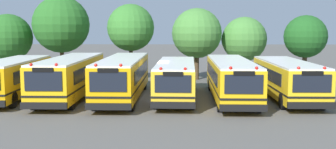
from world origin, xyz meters
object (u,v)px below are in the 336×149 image
object	(u,v)px
school_bus_1	(70,76)
school_bus_3	(176,79)
school_bus_4	(231,78)
tree_1	(60,25)
school_bus_2	(123,76)
tree_5	(306,37)
tree_3	(196,33)
school_bus_5	(287,78)
tree_4	(242,39)
tree_2	(132,27)
school_bus_0	(13,77)
tree_0	(9,37)

from	to	relation	value
school_bus_1	school_bus_3	world-z (taller)	school_bus_1
school_bus_4	tree_1	world-z (taller)	tree_1
school_bus_1	school_bus_2	bearing A→B (deg)	-179.99
school_bus_2	school_bus_4	size ratio (longest dim) A/B	1.02
school_bus_3	tree_5	bearing A→B (deg)	-140.38
school_bus_3	school_bus_4	bearing A→B (deg)	-178.74
school_bus_2	tree_3	xyz separation A→B (m)	(5.23, 9.43, 2.72)
school_bus_1	school_bus_2	distance (m)	3.53
tree_3	tree_5	world-z (taller)	tree_3
school_bus_1	school_bus_5	bearing A→B (deg)	179.31
school_bus_3	tree_4	bearing A→B (deg)	-117.60
tree_2	tree_3	world-z (taller)	tree_2
school_bus_3	school_bus_5	distance (m)	7.25
tree_1	tree_4	bearing A→B (deg)	3.10
school_bus_2	school_bus_3	distance (m)	3.52
school_bus_0	tree_0	world-z (taller)	tree_0
school_bus_1	tree_2	bearing A→B (deg)	-109.90
tree_2	tree_5	world-z (taller)	tree_2
school_bus_1	school_bus_5	distance (m)	14.28
tree_2	tree_1	bearing A→B (deg)	174.38
tree_0	school_bus_1	bearing A→B (deg)	-49.63
school_bus_0	school_bus_5	size ratio (longest dim) A/B	0.96
school_bus_4	tree_5	xyz separation A→B (m)	(7.49, 8.65, 2.42)
school_bus_1	tree_2	xyz separation A→B (m)	(3.19, 8.80, 3.17)
tree_2	school_bus_1	bearing A→B (deg)	-109.91
tree_2	tree_3	size ratio (longest dim) A/B	1.05
school_bus_4	tree_2	bearing A→B (deg)	-50.21
tree_0	tree_2	world-z (taller)	tree_2
school_bus_0	tree_5	bearing A→B (deg)	-159.85
tree_4	tree_5	xyz separation A→B (m)	(5.11, -2.00, 0.26)
school_bus_4	tree_0	distance (m)	21.15
school_bus_2	tree_4	distance (m)	14.17
tree_5	school_bus_5	bearing A→B (deg)	-114.20
tree_1	school_bus_5	bearing A→B (deg)	-28.58
tree_0	tree_1	size ratio (longest dim) A/B	0.79
tree_2	tree_4	world-z (taller)	tree_2
tree_3	tree_5	distance (m)	9.42
school_bus_1	tree_1	xyz separation A→B (m)	(-3.38, 9.45, 3.37)
school_bus_0	school_bus_5	world-z (taller)	school_bus_0
school_bus_3	tree_1	xyz separation A→B (m)	(-10.41, 9.74, 3.49)
school_bus_5	tree_4	world-z (taller)	tree_4
school_bus_4	tree_3	distance (m)	10.31
school_bus_5	school_bus_0	bearing A→B (deg)	0.24
school_bus_2	school_bus_1	bearing A→B (deg)	0.46
school_bus_1	tree_0	bearing A→B (deg)	-49.63
school_bus_2	school_bus_3	bearing A→B (deg)	175.73
tree_0	tree_1	bearing A→B (deg)	0.39
school_bus_3	school_bus_1	bearing A→B (deg)	-0.64
school_bus_2	school_bus_4	world-z (taller)	school_bus_2
tree_0	tree_3	bearing A→B (deg)	0.06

